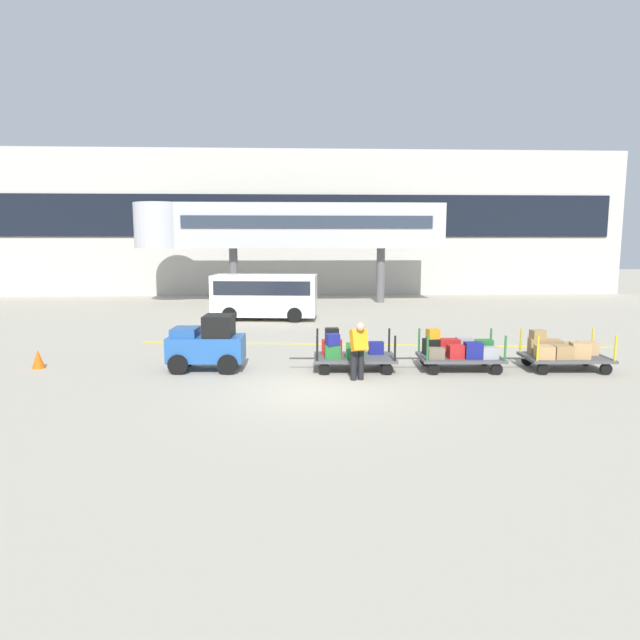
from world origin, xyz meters
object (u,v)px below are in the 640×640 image
at_px(baggage_cart_lead, 349,352).
at_px(baggage_cart_tail, 562,352).
at_px(safety_cone_near, 38,359).
at_px(baggage_handler, 358,348).
at_px(baggage_tug, 208,344).
at_px(baggage_cart_middle, 459,351).
at_px(shuttle_van, 265,293).

height_order(baggage_cart_lead, baggage_cart_tail, baggage_cart_lead).
bearing_deg(baggage_cart_tail, safety_cone_near, 176.70).
bearing_deg(baggage_cart_lead, safety_cone_near, 176.06).
bearing_deg(safety_cone_near, baggage_handler, -11.56).
relative_size(baggage_tug, baggage_cart_tail, 0.71).
bearing_deg(safety_cone_near, baggage_cart_tail, -3.30).
height_order(baggage_cart_middle, safety_cone_near, baggage_cart_middle).
xyz_separation_m(baggage_cart_tail, baggage_handler, (-5.93, -0.99, 0.34)).
bearing_deg(baggage_cart_middle, baggage_handler, -159.50).
distance_m(baggage_cart_lead, baggage_cart_middle, 3.16).
height_order(baggage_tug, baggage_handler, baggage_tug).
distance_m(baggage_tug, shuttle_van, 10.52).
xyz_separation_m(baggage_tug, shuttle_van, (1.08, 10.45, 0.48)).
distance_m(baggage_tug, baggage_cart_middle, 7.16).
bearing_deg(safety_cone_near, baggage_cart_middle, -3.42).
xyz_separation_m(baggage_cart_tail, shuttle_van, (-8.98, 10.87, 0.71)).
height_order(baggage_tug, safety_cone_near, baggage_tug).
distance_m(baggage_tug, baggage_handler, 4.36).
distance_m(baggage_cart_middle, baggage_handler, 3.24).
bearing_deg(baggage_cart_middle, baggage_cart_tail, -2.80).
relative_size(baggage_tug, safety_cone_near, 3.90).
relative_size(baggage_cart_middle, shuttle_van, 0.61).
distance_m(baggage_cart_tail, baggage_handler, 6.02).
relative_size(baggage_tug, baggage_cart_lead, 0.71).
xyz_separation_m(baggage_cart_middle, shuttle_van, (-6.07, 10.72, 0.71)).
xyz_separation_m(shuttle_van, safety_cone_near, (-6.01, -10.00, -0.96)).
height_order(baggage_cart_lead, safety_cone_near, baggage_cart_lead).
xyz_separation_m(baggage_cart_lead, shuttle_van, (-2.92, 10.62, 0.71)).
bearing_deg(baggage_handler, safety_cone_near, 168.44).
height_order(baggage_cart_middle, shuttle_van, shuttle_van).
xyz_separation_m(baggage_cart_middle, baggage_handler, (-3.02, -1.13, 0.34)).
bearing_deg(shuttle_van, baggage_cart_middle, -60.49).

